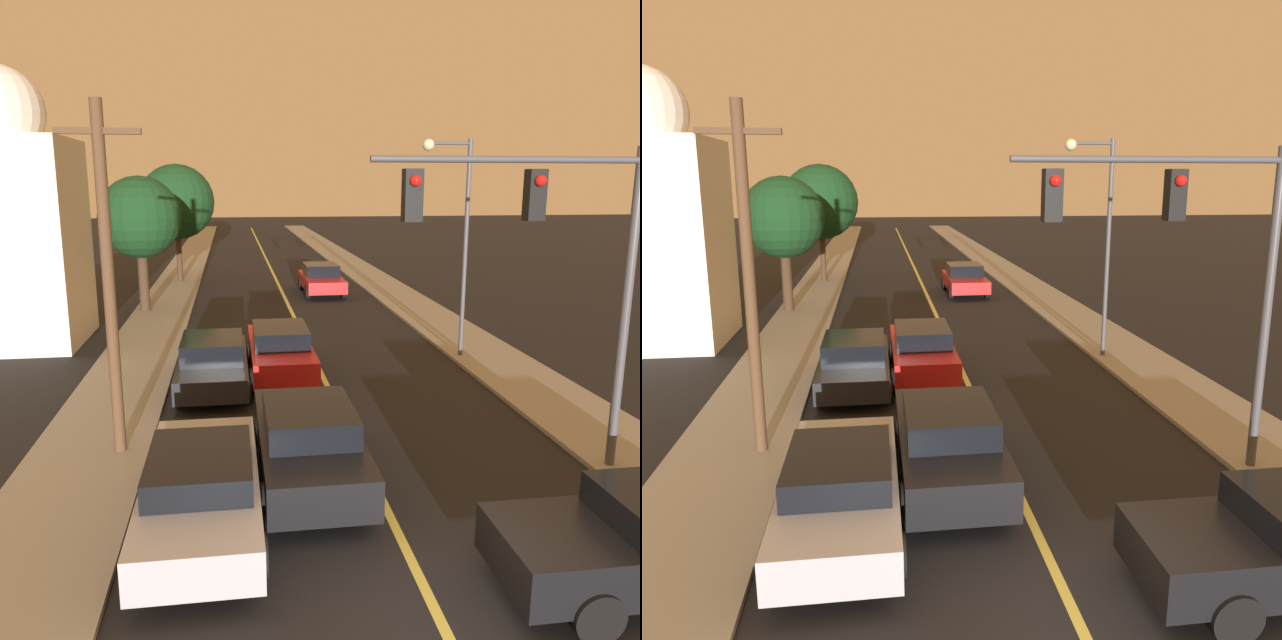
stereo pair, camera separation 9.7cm
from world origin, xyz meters
TOP-DOWN VIEW (x-y plane):
  - ground_plane at (0.00, 0.00)m, footprint 200.00×200.00m
  - road_surface at (0.00, 36.00)m, footprint 8.80×80.00m
  - sidewalk_left at (-5.65, 36.00)m, footprint 2.50×80.00m
  - sidewalk_right at (5.65, 36.00)m, footprint 2.50×80.00m
  - car_near_lane_front at (-1.23, 4.36)m, footprint 1.97×4.72m
  - car_near_lane_second at (-1.23, 11.14)m, footprint 1.89×4.84m
  - car_outer_lane_front at (-3.17, 2.98)m, footprint 1.98×4.82m
  - car_outer_lane_second at (-3.17, 10.32)m, footprint 1.99×4.74m
  - car_far_oncoming at (1.98, 24.96)m, footprint 2.04×4.77m
  - traffic_signal_mast at (3.17, 4.02)m, footprint 5.08×0.42m
  - streetlamp_right at (4.39, 12.23)m, footprint 1.57×0.36m
  - utility_pole_left at (-5.00, 6.09)m, footprint 1.60×0.24m
  - tree_left_near at (-6.41, 21.20)m, footprint 3.51×3.51m
  - tree_left_far at (-5.53, 29.63)m, footprint 4.17×4.17m
  - domed_building_left at (-10.13, 16.43)m, footprint 4.47×4.47m

SIDE VIEW (x-z plane):
  - ground_plane at x=0.00m, z-range 0.00..0.00m
  - road_surface at x=0.00m, z-range 0.00..0.01m
  - sidewalk_left at x=-5.65m, z-range 0.00..0.12m
  - sidewalk_right at x=5.65m, z-range 0.00..0.12m
  - car_outer_lane_front at x=-3.17m, z-range 0.04..1.44m
  - car_outer_lane_second at x=-3.17m, z-range 0.01..1.49m
  - car_far_oncoming at x=1.98m, z-range 0.02..1.55m
  - car_near_lane_second at x=-1.23m, z-range 0.03..1.58m
  - car_near_lane_front at x=-1.23m, z-range 0.04..1.63m
  - utility_pole_left at x=-5.00m, z-range 0.28..7.33m
  - tree_left_near at x=-6.41m, z-range 1.24..7.05m
  - domed_building_left at x=-10.13m, z-range -0.46..8.98m
  - streetlamp_right at x=4.39m, z-range 1.09..7.91m
  - traffic_signal_mast at x=3.17m, z-range 1.46..7.60m
  - tree_left_far at x=-5.53m, z-range 1.29..7.84m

